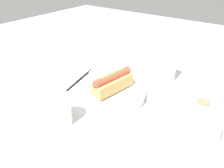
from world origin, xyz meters
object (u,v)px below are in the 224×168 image
object	(u,v)px
hotdog_front	(112,82)
chopstick_near	(74,85)
chopstick_far	(78,80)
paper_towel_roll	(197,125)
water_glass	(59,111)
napkin_box	(162,65)
serving_bowl	(112,93)

from	to	relation	value
hotdog_front	chopstick_near	bearing A→B (deg)	-82.90
chopstick_far	hotdog_front	bearing A→B (deg)	73.30
paper_towel_roll	water_glass	bearing A→B (deg)	-67.32
water_glass	napkin_box	world-z (taller)	napkin_box
paper_towel_roll	napkin_box	xyz separation A→B (m)	(-0.24, -0.21, 0.01)
napkin_box	chopstick_near	world-z (taller)	napkin_box
hotdog_front	chopstick_far	bearing A→B (deg)	-93.32
paper_towel_roll	chopstick_near	size ratio (longest dim) A/B	0.61
water_glass	paper_towel_roll	world-z (taller)	paper_towel_roll
hotdog_front	paper_towel_roll	xyz separation A→B (m)	(0.06, 0.30, 0.01)
water_glass	paper_towel_roll	distance (m)	0.36
water_glass	chopstick_near	distance (m)	0.22
chopstick_far	napkin_box	bearing A→B (deg)	109.56
serving_bowl	paper_towel_roll	world-z (taller)	paper_towel_roll
serving_bowl	chopstick_near	distance (m)	0.16
water_glass	chopstick_near	size ratio (longest dim) A/B	0.41
hotdog_front	water_glass	size ratio (longest dim) A/B	1.74
paper_towel_roll	chopstick_near	distance (m)	0.46
hotdog_front	paper_towel_roll	distance (m)	0.30
water_glass	napkin_box	bearing A→B (deg)	161.11
chopstick_far	paper_towel_roll	bearing A→B (deg)	68.46
hotdog_front	napkin_box	distance (m)	0.20
serving_bowl	paper_towel_roll	size ratio (longest dim) A/B	1.68
napkin_box	serving_bowl	bearing A→B (deg)	-11.02
chopstick_near	water_glass	bearing A→B (deg)	22.49
hotdog_front	paper_towel_roll	size ratio (longest dim) A/B	1.17
serving_bowl	chopstick_near	xyz separation A→B (m)	(0.02, -0.16, -0.01)
serving_bowl	napkin_box	world-z (taller)	napkin_box
serving_bowl	hotdog_front	world-z (taller)	hotdog_front
napkin_box	chopstick_near	size ratio (longest dim) A/B	0.68
water_glass	chopstick_near	world-z (taller)	water_glass
water_glass	napkin_box	distance (m)	0.40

